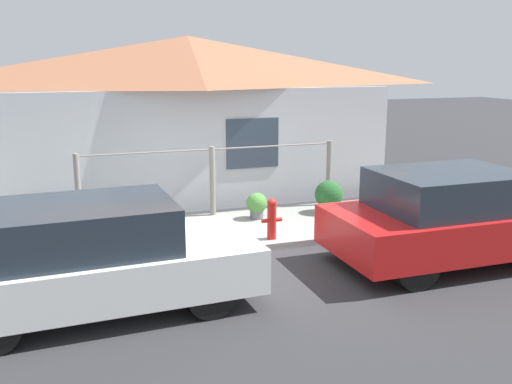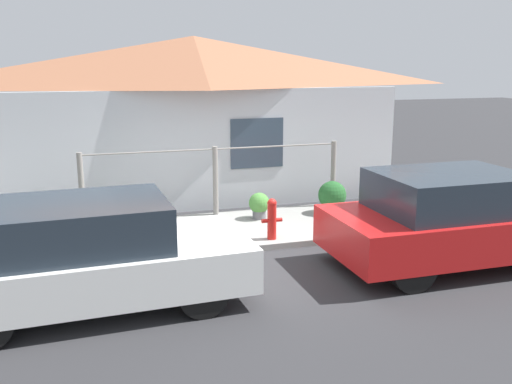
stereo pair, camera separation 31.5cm
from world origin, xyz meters
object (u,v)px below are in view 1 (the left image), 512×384
(potted_plant_near_hydrant, at_px, (257,205))
(potted_plant_by_fence, at_px, (93,220))
(potted_plant_corner, at_px, (329,196))
(car_left, at_px, (95,257))
(car_right, at_px, (452,217))
(fire_hydrant, at_px, (272,218))

(potted_plant_near_hydrant, bearing_deg, potted_plant_by_fence, -174.07)
(potted_plant_by_fence, relative_size, potted_plant_corner, 0.95)
(car_left, xyz_separation_m, car_right, (5.13, 0.00, 0.03))
(fire_hydrant, height_order, potted_plant_near_hydrant, fire_hydrant)
(car_right, height_order, potted_plant_corner, car_right)
(potted_plant_by_fence, xyz_separation_m, potted_plant_corner, (4.35, 0.26, 0.01))
(car_left, relative_size, car_right, 1.02)
(car_right, distance_m, potted_plant_near_hydrant, 3.54)
(car_right, relative_size, potted_plant_near_hydrant, 7.74)
(car_left, relative_size, potted_plant_corner, 6.20)
(fire_hydrant, bearing_deg, potted_plant_near_hydrant, 82.06)
(car_left, bearing_deg, potted_plant_by_fence, 84.78)
(car_left, height_order, potted_plant_near_hydrant, car_left)
(potted_plant_near_hydrant, relative_size, potted_plant_corner, 0.78)
(fire_hydrant, distance_m, potted_plant_by_fence, 2.90)
(car_left, bearing_deg, potted_plant_corner, 29.72)
(fire_hydrant, height_order, potted_plant_corner, fire_hydrant)
(car_left, bearing_deg, car_right, -2.23)
(fire_hydrant, relative_size, potted_plant_by_fence, 1.16)
(fire_hydrant, xyz_separation_m, potted_plant_by_fence, (-2.74, 0.93, -0.04))
(fire_hydrant, xyz_separation_m, potted_plant_corner, (1.61, 1.19, -0.03))
(potted_plant_by_fence, bearing_deg, potted_plant_near_hydrant, 5.93)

